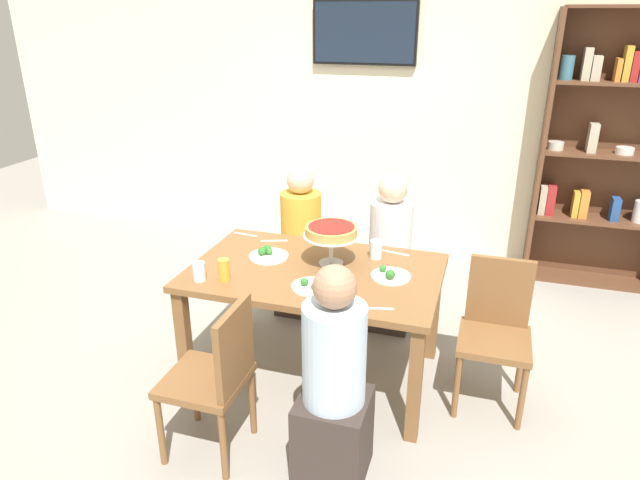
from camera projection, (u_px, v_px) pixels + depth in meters
name	position (u px, v px, depth m)	size (l,w,h in m)	color
ground_plane	(315.00, 373.00, 3.64)	(12.00, 12.00, 0.00)	gray
rear_partition	(390.00, 103.00, 5.05)	(8.00, 0.12, 2.80)	beige
dining_table	(315.00, 283.00, 3.39)	(1.48, 0.95, 0.74)	brown
bookshelf	(613.00, 150.00, 4.48)	(1.10, 0.30, 2.21)	brown
television	(365.00, 33.00, 4.80)	(0.91, 0.05, 0.53)	black
diner_far_left	(301.00, 251.00, 4.23)	(0.34, 0.34, 1.15)	#382D28
diner_near_right	(334.00, 392.00, 2.68)	(0.34, 0.34, 1.15)	#382D28
diner_far_right	(389.00, 263.00, 4.03)	(0.34, 0.34, 1.15)	#382D28
chair_near_left	(217.00, 374.00, 2.82)	(0.40, 0.40, 0.87)	brown
chair_head_east	(496.00, 327.00, 3.23)	(0.40, 0.40, 0.87)	brown
deep_dish_pizza_stand	(331.00, 233.00, 3.35)	(0.34, 0.34, 0.25)	silver
salad_plate_near_diner	(268.00, 255.00, 3.52)	(0.25, 0.25, 0.07)	white
salad_plate_far_diner	(390.00, 275.00, 3.25)	(0.23, 0.23, 0.07)	white
salad_plate_spare	(311.00, 286.00, 3.13)	(0.23, 0.23, 0.06)	white
beer_glass_amber_tall	(224.00, 270.00, 3.19)	(0.06, 0.06, 0.13)	gold
water_glass_clear_near	(376.00, 249.00, 3.49)	(0.07, 0.07, 0.12)	white
water_glass_clear_far	(199.00, 271.00, 3.20)	(0.07, 0.07, 0.11)	white
cutlery_fork_near	(246.00, 234.00, 3.87)	(0.18, 0.02, 0.01)	silver
cutlery_knife_near	(395.00, 253.00, 3.58)	(0.18, 0.02, 0.01)	silver
cutlery_fork_far	(274.00, 241.00, 3.76)	(0.18, 0.02, 0.01)	silver
cutlery_knife_far	(377.00, 308.00, 2.91)	(0.18, 0.02, 0.01)	silver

